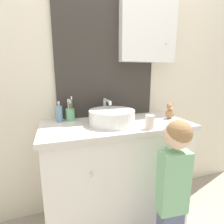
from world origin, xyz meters
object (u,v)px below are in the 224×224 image
object	(u,v)px
soap_dispenser	(59,114)
child_figure	(173,179)
teddy_bear	(170,111)
drinking_cup	(150,122)
sink_basin	(112,117)
toothbrush_holder	(70,114)

from	to	relation	value
soap_dispenser	child_figure	xyz separation A→B (m)	(0.64, -0.60, -0.33)
teddy_bear	drinking_cup	bearing A→B (deg)	-146.68
sink_basin	drinking_cup	world-z (taller)	sink_basin
sink_basin	teddy_bear	size ratio (longest dim) A/B	3.01
toothbrush_holder	teddy_bear	bearing A→B (deg)	-13.43
drinking_cup	teddy_bear	bearing A→B (deg)	33.32
toothbrush_holder	teddy_bear	size ratio (longest dim) A/B	1.51
sink_basin	child_figure	bearing A→B (deg)	-58.14
soap_dispenser	drinking_cup	bearing A→B (deg)	-33.40
sink_basin	drinking_cup	bearing A→B (deg)	-44.32
toothbrush_holder	soap_dispenser	xyz separation A→B (m)	(-0.08, -0.01, 0.01)
toothbrush_holder	teddy_bear	distance (m)	0.83
soap_dispenser	teddy_bear	distance (m)	0.91
sink_basin	child_figure	world-z (taller)	sink_basin
soap_dispenser	drinking_cup	xyz separation A→B (m)	(0.58, -0.38, -0.02)
child_figure	teddy_bear	xyz separation A→B (m)	(0.25, 0.42, 0.32)
toothbrush_holder	child_figure	size ratio (longest dim) A/B	0.20
toothbrush_holder	teddy_bear	xyz separation A→B (m)	(0.80, -0.19, 0.01)
toothbrush_holder	drinking_cup	world-z (taller)	toothbrush_holder
child_figure	drinking_cup	size ratio (longest dim) A/B	10.16
toothbrush_holder	soap_dispenser	world-z (taller)	toothbrush_holder
soap_dispenser	teddy_bear	world-z (taller)	soap_dispenser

